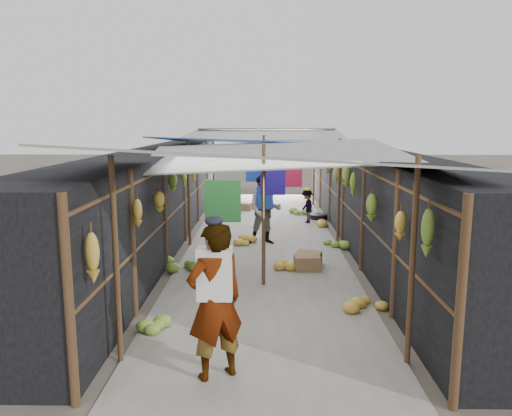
# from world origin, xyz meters

# --- Properties ---
(ground) EXTENTS (80.00, 80.00, 0.00)m
(ground) POSITION_xyz_m (0.00, 0.00, 0.00)
(ground) COLOR #6B6356
(ground) RESTS_ON ground
(aisle_slab) EXTENTS (3.60, 16.00, 0.02)m
(aisle_slab) POSITION_xyz_m (0.00, 6.50, 0.01)
(aisle_slab) COLOR #9E998E
(aisle_slab) RESTS_ON ground
(stall_left) EXTENTS (1.40, 15.00, 2.30)m
(stall_left) POSITION_xyz_m (-2.70, 6.50, 1.15)
(stall_left) COLOR black
(stall_left) RESTS_ON ground
(stall_right) EXTENTS (1.40, 15.00, 2.30)m
(stall_right) POSITION_xyz_m (2.70, 6.50, 1.15)
(stall_right) COLOR black
(stall_right) RESTS_ON ground
(crate_near) EXTENTS (0.61, 0.54, 0.31)m
(crate_near) POSITION_xyz_m (0.94, 4.24, 0.15)
(crate_near) COLOR #976B4D
(crate_near) RESTS_ON ground
(crate_mid) EXTENTS (0.53, 0.43, 0.31)m
(crate_mid) POSITION_xyz_m (0.89, 3.96, 0.15)
(crate_mid) COLOR #976B4D
(crate_mid) RESTS_ON ground
(crate_back) EXTENTS (0.48, 0.42, 0.26)m
(crate_back) POSITION_xyz_m (-0.63, 10.80, 0.13)
(crate_back) COLOR #976B4D
(crate_back) RESTS_ON ground
(black_basin) EXTENTS (0.56, 0.56, 0.17)m
(black_basin) POSITION_xyz_m (1.70, 9.34, 0.08)
(black_basin) COLOR black
(black_basin) RESTS_ON ground
(vendor_elderly) EXTENTS (0.82, 0.73, 1.88)m
(vendor_elderly) POSITION_xyz_m (-0.56, -0.38, 0.94)
(vendor_elderly) COLOR white
(vendor_elderly) RESTS_ON ground
(shopper_blue) EXTENTS (0.84, 0.66, 1.71)m
(shopper_blue) POSITION_xyz_m (0.03, 6.16, 0.86)
(shopper_blue) COLOR #1D4292
(shopper_blue) RESTS_ON ground
(vendor_seated) EXTENTS (0.52, 0.72, 1.01)m
(vendor_seated) POSITION_xyz_m (1.29, 8.73, 0.50)
(vendor_seated) COLOR #4F4B44
(vendor_seated) RESTS_ON ground
(market_canopy) EXTENTS (5.62, 15.20, 2.77)m
(market_canopy) POSITION_xyz_m (0.03, 6.84, 2.40)
(market_canopy) COLOR brown
(market_canopy) RESTS_ON ground
(hanging_bananas) EXTENTS (3.96, 14.30, 0.82)m
(hanging_bananas) POSITION_xyz_m (0.24, 6.62, 1.66)
(hanging_bananas) COLOR gold
(hanging_bananas) RESTS_ON ground
(floor_bananas) EXTENTS (4.00, 11.16, 0.35)m
(floor_bananas) POSITION_xyz_m (0.22, 5.62, 0.15)
(floor_bananas) COLOR gold
(floor_bananas) RESTS_ON ground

